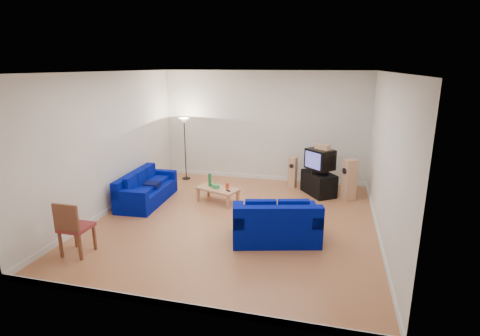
% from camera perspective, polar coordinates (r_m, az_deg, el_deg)
% --- Properties ---
extents(room, '(6.01, 6.51, 3.21)m').
position_cam_1_polar(room, '(7.91, -0.71, 2.36)').
color(room, brown).
rests_on(room, ground).
extents(sofa_three_seat, '(0.94, 2.00, 0.76)m').
position_cam_1_polar(sofa_three_seat, '(9.70, -14.25, -3.42)').
color(sofa_three_seat, '#00075F').
rests_on(sofa_three_seat, ground).
extents(sofa_loveseat, '(1.85, 1.33, 0.83)m').
position_cam_1_polar(sofa_loveseat, '(7.38, 5.49, -8.78)').
color(sofa_loveseat, '#00075F').
rests_on(sofa_loveseat, ground).
extents(coffee_table, '(1.15, 0.84, 0.38)m').
position_cam_1_polar(coffee_table, '(9.36, -3.42, -3.37)').
color(coffee_table, tan).
rests_on(coffee_table, ground).
extents(bottle, '(0.11, 0.11, 0.33)m').
position_cam_1_polar(bottle, '(9.45, -4.62, -1.83)').
color(bottle, '#197233').
rests_on(bottle, coffee_table).
extents(tissue_box, '(0.25, 0.24, 0.09)m').
position_cam_1_polar(tissue_box, '(9.33, -3.80, -2.79)').
color(tissue_box, green).
rests_on(tissue_box, coffee_table).
extents(red_canister, '(0.10, 0.10, 0.13)m').
position_cam_1_polar(red_canister, '(9.29, -1.98, -2.74)').
color(red_canister, red).
rests_on(red_canister, coffee_table).
extents(remote, '(0.14, 0.14, 0.02)m').
position_cam_1_polar(remote, '(9.11, -1.82, -3.46)').
color(remote, black).
rests_on(remote, coffee_table).
extents(tv_stand, '(1.00, 1.12, 0.60)m').
position_cam_1_polar(tv_stand, '(10.16, 11.88, -2.31)').
color(tv_stand, black).
rests_on(tv_stand, ground).
extents(av_receiver, '(0.48, 0.55, 0.11)m').
position_cam_1_polar(av_receiver, '(10.07, 11.81, -0.35)').
color(av_receiver, black).
rests_on(av_receiver, tv_stand).
extents(television, '(0.83, 0.83, 0.52)m').
position_cam_1_polar(television, '(9.95, 12.07, 1.33)').
color(television, black).
rests_on(television, av_receiver).
extents(centre_speaker, '(0.42, 0.37, 0.14)m').
position_cam_1_polar(centre_speaker, '(9.87, 12.48, 3.19)').
color(centre_speaker, tan).
rests_on(centre_speaker, television).
extents(speaker_left, '(0.25, 0.30, 0.87)m').
position_cam_1_polar(speaker_left, '(10.61, 8.02, -0.61)').
color(speaker_left, tan).
rests_on(speaker_left, ground).
extents(speaker_right, '(0.40, 0.38, 1.06)m').
position_cam_1_polar(speaker_right, '(9.84, 16.29, -1.76)').
color(speaker_right, tan).
rests_on(speaker_right, ground).
extents(floor_lamp, '(0.32, 0.32, 1.85)m').
position_cam_1_polar(floor_lamp, '(11.15, -8.47, 5.89)').
color(floor_lamp, black).
rests_on(floor_lamp, ground).
extents(dining_chair, '(0.50, 0.50, 1.03)m').
position_cam_1_polar(dining_chair, '(7.34, -24.12, -8.05)').
color(dining_chair, brown).
rests_on(dining_chair, ground).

